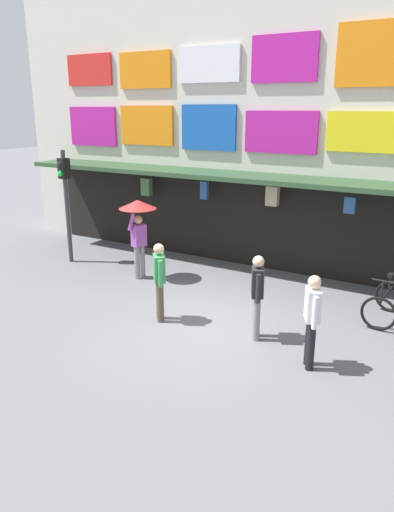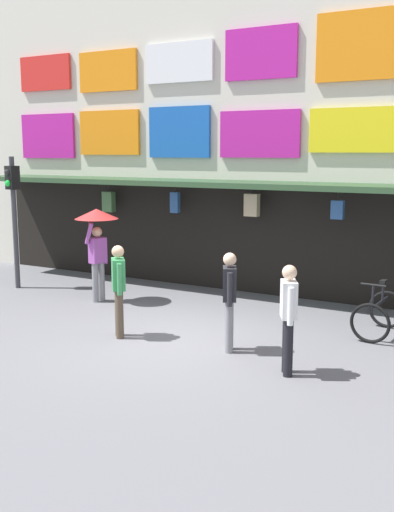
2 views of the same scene
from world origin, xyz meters
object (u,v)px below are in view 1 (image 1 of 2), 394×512
Objects in this scene: pedestrian_with_umbrella at (138,217)px; bicycle_parked at (385,303)px; pedestrian_in_green at (159,278)px; pedestrian_in_blue at (312,317)px; traffic_light_near at (65,189)px; pedestrian_in_purple at (257,293)px.

bicycle_parked is at bearing 4.19° from pedestrian_with_umbrella.
pedestrian_in_green is 0.81× the size of pedestrian_with_umbrella.
pedestrian_in_blue reaches higher than bicycle_parked.
bicycle_parked is 0.72× the size of pedestrian_in_green.
traffic_light_near is at bearing -177.76° from bicycle_parked.
pedestrian_in_blue is (7.88, -2.31, -1.19)m from traffic_light_near.
pedestrian_in_green is at bearing -150.05° from bicycle_parked.
pedestrian_in_blue is (1.24, -0.55, 0.00)m from pedestrian_in_purple.
pedestrian_in_blue is (-0.78, -2.65, 0.55)m from bicycle_parked.
pedestrian_in_purple reaches higher than bicycle_parked.
pedestrian_with_umbrella is (2.60, -0.11, -0.50)m from traffic_light_near.
traffic_light_near is at bearing 165.13° from pedestrian_in_purple.
bicycle_parked is 2.96m from pedestrian_in_purple.
bicycle_parked is at bearing 46.19° from pedestrian_in_purple.
pedestrian_with_umbrella reaches higher than pedestrian_in_green.
pedestrian_with_umbrella is (-1.97, 1.92, 0.69)m from pedestrian_in_green.
pedestrian_in_purple is 2.09m from pedestrian_in_green.
pedestrian_with_umbrella reaches higher than bicycle_parked.
pedestrian_in_purple is at bearing 156.14° from pedestrian_in_blue.
traffic_light_near is at bearing 156.11° from pedestrian_in_green.
traffic_light_near reaches higher than pedestrian_in_blue.
pedestrian_in_green is 3.33m from pedestrian_in_blue.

